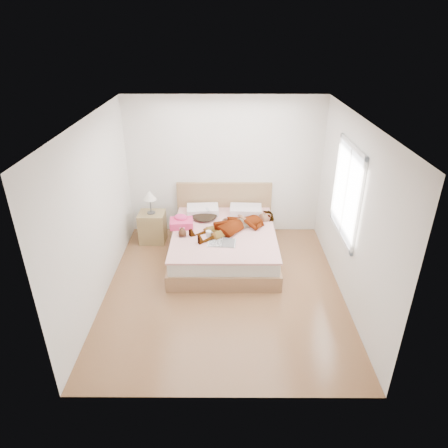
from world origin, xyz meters
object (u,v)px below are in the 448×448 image
bed (224,241)px  towel (181,222)px  magazine (222,243)px  phone (208,209)px  coffee_mug (209,234)px  woman (236,222)px  nightstand (152,225)px  plush_toy (182,232)px

bed → towel: (-0.74, 0.10, 0.32)m
magazine → phone: bearing=105.9°
phone → coffee_mug: bearing=-118.5°
towel → woman: bearing=-4.4°
phone → nightstand: bearing=144.1°
plush_toy → woman: bearing=16.5°
bed → towel: bearing=172.5°
bed → nightstand: nightstand is taller
magazine → towel: bearing=140.2°
phone → magazine: phone is taller
bed → towel: bed is taller
magazine → nightstand: 1.64m
woman → bed: bearing=-115.1°
towel → coffee_mug: size_ratio=3.22×
woman → nightstand: bearing=-139.1°
phone → woman: bearing=-70.8°
phone → magazine: size_ratio=0.19×
bed → plush_toy: 0.79m
woman → towel: (-0.95, 0.07, -0.03)m
phone → coffee_mug: size_ratio=0.69×
towel → nightstand: bearing=146.2°
nightstand → woman: bearing=-16.9°
woman → bed: bed is taller
plush_toy → towel: bearing=98.5°
coffee_mug → nightstand: nightstand is taller
plush_toy → nightstand: nightstand is taller
towel → nightstand: nightstand is taller
woman → coffee_mug: 0.55m
nightstand → phone: bearing=-3.8°
magazine → plush_toy: bearing=159.0°
woman → coffee_mug: bearing=-89.3°
magazine → coffee_mug: bearing=134.1°
towel → nightstand: (-0.59, 0.40, -0.26)m
magazine → plush_toy: plush_toy is taller
bed → towel: 0.82m
bed → plush_toy: size_ratio=9.53×
coffee_mug → bed: bearing=47.0°
towel → coffee_mug: towel is taller
towel → plush_toy: (0.05, -0.34, -0.02)m
towel → bed: bearing=-7.5°
woman → plush_toy: size_ratio=7.50×
nightstand → plush_toy: bearing=-48.9°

